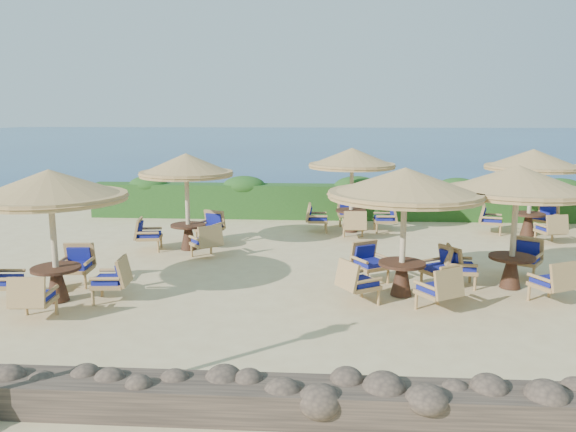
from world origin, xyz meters
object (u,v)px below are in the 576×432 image
(cafe_set_1, at_px, (404,205))
(cafe_set_4, at_px, (352,175))
(cafe_set_0, at_px, (51,210))
(cafe_set_3, at_px, (187,183))
(cafe_set_2, at_px, (516,199))
(cafe_set_5, at_px, (532,174))

(cafe_set_1, distance_m, cafe_set_4, 6.31)
(cafe_set_0, distance_m, cafe_set_3, 4.70)
(cafe_set_0, relative_size, cafe_set_4, 1.05)
(cafe_set_2, distance_m, cafe_set_3, 8.29)
(cafe_set_1, bearing_deg, cafe_set_3, 145.99)
(cafe_set_1, height_order, cafe_set_4, same)
(cafe_set_5, bearing_deg, cafe_set_1, -127.47)
(cafe_set_0, bearing_deg, cafe_set_1, 6.85)
(cafe_set_4, height_order, cafe_set_5, same)
(cafe_set_4, distance_m, cafe_set_5, 5.39)
(cafe_set_2, relative_size, cafe_set_5, 1.04)
(cafe_set_1, relative_size, cafe_set_3, 1.14)
(cafe_set_0, distance_m, cafe_set_4, 9.38)
(cafe_set_2, bearing_deg, cafe_set_4, 119.66)
(cafe_set_0, height_order, cafe_set_2, same)
(cafe_set_0, xyz_separation_m, cafe_set_4, (6.14, 7.10, -0.06))
(cafe_set_4, bearing_deg, cafe_set_3, -149.74)
(cafe_set_2, xyz_separation_m, cafe_set_5, (2.20, 5.35, -0.03))
(cafe_set_5, bearing_deg, cafe_set_3, -166.36)
(cafe_set_0, bearing_deg, cafe_set_5, 30.72)
(cafe_set_0, relative_size, cafe_set_2, 1.00)
(cafe_set_3, bearing_deg, cafe_set_5, 13.64)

